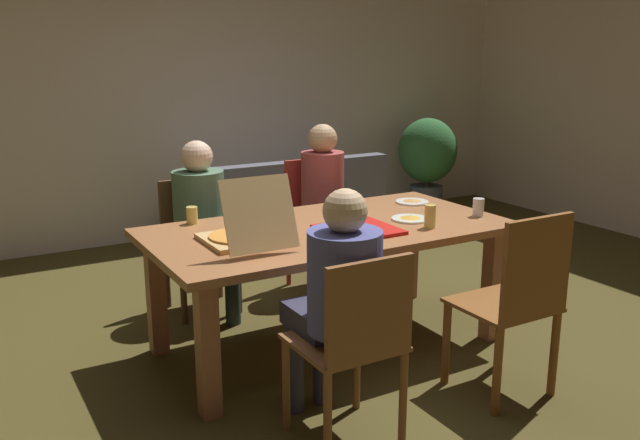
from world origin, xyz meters
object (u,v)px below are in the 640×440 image
at_px(drinking_glass_0, 430,216).
at_px(couch, 285,212).
at_px(plate_1, 412,201).
at_px(drinking_glass_1, 192,215).
at_px(person_2, 337,291).
at_px(drinking_glass_2, 478,207).
at_px(person_1, 327,194).
at_px(chair_2, 355,339).
at_px(pizza_box_0, 358,230).
at_px(plate_0, 349,212).
at_px(chair_1, 317,214).
at_px(pizza_box_1, 243,234).
at_px(chair_0, 196,238).
at_px(dining_table, 328,243).
at_px(person_0, 203,213).
at_px(potted_plant, 427,157).
at_px(plate_2, 410,218).
at_px(chair_3, 517,300).

distance_m(drinking_glass_0, couch, 2.59).
height_order(plate_1, drinking_glass_1, drinking_glass_1).
xyz_separation_m(person_2, drinking_glass_2, (1.39, 0.59, 0.11)).
relative_size(person_1, chair_2, 1.34).
distance_m(pizza_box_0, plate_0, 0.42).
relative_size(person_1, person_2, 1.05).
relative_size(chair_1, pizza_box_1, 1.85).
bearing_deg(chair_0, pizza_box_1, -96.28).
distance_m(chair_0, pizza_box_1, 1.14).
distance_m(person_2, drinking_glass_2, 1.52).
bearing_deg(person_2, chair_0, 90.00).
bearing_deg(drinking_glass_0, chair_1, 89.80).
bearing_deg(pizza_box_0, pizza_box_1, 171.61).
distance_m(dining_table, person_2, 0.96).
distance_m(person_1, drinking_glass_0, 1.19).
distance_m(person_0, potted_plant, 3.43).
xyz_separation_m(dining_table, drinking_glass_0, (0.49, -0.32, 0.17)).
relative_size(chair_0, plate_1, 4.04).
bearing_deg(pizza_box_0, chair_0, 114.61).
relative_size(person_1, plate_2, 5.41).
height_order(dining_table, chair_3, chair_3).
xyz_separation_m(person_1, pizza_box_1, (-1.07, -0.95, 0.07)).
bearing_deg(dining_table, drinking_glass_2, -14.95).
bearing_deg(person_1, drinking_glass_0, -90.22).
xyz_separation_m(drinking_glass_1, drinking_glass_2, (1.60, -0.71, 0.01)).
bearing_deg(chair_1, chair_3, -90.00).
distance_m(chair_2, chair_3, 0.95).
height_order(chair_3, pizza_box_1, pizza_box_1).
bearing_deg(person_2, plate_2, 36.84).
bearing_deg(plate_2, couch, 82.25).
bearing_deg(plate_2, person_1, 90.78).
relative_size(pizza_box_0, plate_2, 1.77).
distance_m(chair_1, pizza_box_1, 1.56).
bearing_deg(chair_2, plate_0, 58.89).
relative_size(chair_3, potted_plant, 0.94).
distance_m(chair_2, plate_0, 1.42).
height_order(plate_2, potted_plant, potted_plant).
bearing_deg(drinking_glass_1, chair_1, 25.24).
distance_m(drinking_glass_0, drinking_glass_2, 0.45).
xyz_separation_m(person_0, person_1, (0.95, -0.00, 0.03)).
bearing_deg(chair_3, chair_1, 90.00).
xyz_separation_m(pizza_box_1, plate_0, (0.84, 0.28, -0.04)).
xyz_separation_m(chair_0, person_2, (-0.00, -1.85, 0.20)).
height_order(dining_table, pizza_box_0, pizza_box_0).
relative_size(dining_table, chair_1, 2.19).
xyz_separation_m(chair_2, drinking_glass_0, (0.95, 0.68, 0.29)).
xyz_separation_m(couch, potted_plant, (1.81, 0.16, 0.35)).
relative_size(chair_3, pizza_box_1, 1.90).
distance_m(chair_2, couch, 3.45).
height_order(chair_3, potted_plant, potted_plant).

